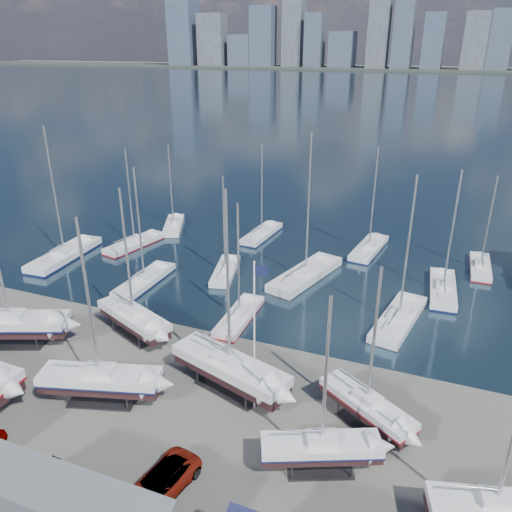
% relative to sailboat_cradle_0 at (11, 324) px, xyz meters
% --- Properties ---
extents(ground, '(1400.00, 1400.00, 0.00)m').
position_rel_sailboat_cradle_0_xyz_m(ground, '(19.25, -1.28, -2.13)').
color(ground, '#605E59').
rests_on(ground, ground).
extents(water, '(1400.00, 600.00, 0.40)m').
position_rel_sailboat_cradle_0_xyz_m(water, '(19.25, 308.72, -2.28)').
color(water, '#1B2D3F').
rests_on(water, ground).
extents(far_shore, '(1400.00, 80.00, 2.20)m').
position_rel_sailboat_cradle_0_xyz_m(far_shore, '(19.25, 568.72, -1.03)').
color(far_shore, '#2D332D').
rests_on(far_shore, ground).
extents(skyline, '(639.14, 43.80, 107.69)m').
position_rel_sailboat_cradle_0_xyz_m(skyline, '(11.42, 562.48, 36.96)').
color(skyline, '#475166').
rests_on(skyline, far_shore).
extents(sailboat_cradle_0, '(11.03, 6.68, 17.16)m').
position_rel_sailboat_cradle_0_xyz_m(sailboat_cradle_0, '(0.00, 0.00, 0.00)').
color(sailboat_cradle_0, '#2D2D33').
rests_on(sailboat_cradle_0, ground).
extents(sailboat_cradle_2, '(9.43, 5.95, 15.03)m').
position_rel_sailboat_cradle_0_xyz_m(sailboat_cradle_2, '(10.02, 5.41, -0.10)').
color(sailboat_cradle_2, '#2D2D33').
rests_on(sailboat_cradle_2, ground).
extents(sailboat_cradle_3, '(10.04, 5.25, 15.65)m').
position_rel_sailboat_cradle_0_xyz_m(sailboat_cradle_3, '(13.18, -3.88, -0.08)').
color(sailboat_cradle_3, '#2D2D33').
rests_on(sailboat_cradle_3, ground).
extents(sailboat_cradle_4, '(11.03, 6.03, 17.24)m').
position_rel_sailboat_cradle_0_xyz_m(sailboat_cradle_4, '(22.19, 1.15, 0.01)').
color(sailboat_cradle_4, '#2D2D33').
rests_on(sailboat_cradle_4, ground).
extents(sailboat_cradle_5, '(8.30, 5.26, 13.26)m').
position_rel_sailboat_cradle_0_xyz_m(sailboat_cradle_5, '(31.31, -4.45, -0.20)').
color(sailboat_cradle_5, '#2D2D33').
rests_on(sailboat_cradle_5, ground).
extents(sailboat_cradle_6, '(7.96, 6.27, 13.21)m').
position_rel_sailboat_cradle_0_xyz_m(sailboat_cradle_6, '(33.41, 0.88, -0.20)').
color(sailboat_cradle_6, '#2D2D33').
rests_on(sailboat_cradle_6, ground).
extents(sailboat_cradle_7, '(7.90, 3.99, 12.69)m').
position_rel_sailboat_cradle_0_xyz_m(sailboat_cradle_7, '(41.85, -5.32, -0.22)').
color(sailboat_cradle_7, '#2D2D33').
rests_on(sailboat_cradle_7, ground).
extents(sailboat_moored_0, '(4.11, 12.41, 18.30)m').
position_rel_sailboat_cradle_0_xyz_m(sailboat_moored_0, '(-9.71, 18.28, -1.82)').
color(sailboat_moored_0, black).
rests_on(sailboat_moored_0, water).
extents(sailboat_moored_1, '(4.81, 10.13, 14.61)m').
position_rel_sailboat_cradle_0_xyz_m(sailboat_moored_1, '(-3.46, 25.41, -1.82)').
color(sailboat_moored_1, black).
rests_on(sailboat_moored_1, water).
extents(sailboat_moored_2, '(5.98, 9.32, 13.69)m').
position_rel_sailboat_cradle_0_xyz_m(sailboat_moored_2, '(-2.14, 34.06, -1.81)').
color(sailboat_moored_2, black).
rests_on(sailboat_moored_2, water).
extents(sailboat_moored_3, '(2.89, 9.96, 14.85)m').
position_rel_sailboat_cradle_0_xyz_m(sailboat_moored_3, '(4.55, 15.55, -1.82)').
color(sailboat_moored_3, black).
rests_on(sailboat_moored_3, water).
extents(sailboat_moored_4, '(4.45, 9.02, 13.12)m').
position_rel_sailboat_cradle_0_xyz_m(sailboat_moored_4, '(12.39, 21.66, -1.81)').
color(sailboat_moored_4, black).
rests_on(sailboat_moored_4, water).
extents(sailboat_moored_5, '(3.52, 9.90, 14.52)m').
position_rel_sailboat_cradle_0_xyz_m(sailboat_moored_5, '(12.00, 35.58, -1.82)').
color(sailboat_moored_5, black).
rests_on(sailboat_moored_5, water).
extents(sailboat_moored_6, '(2.68, 8.95, 13.31)m').
position_rel_sailboat_cradle_0_xyz_m(sailboat_moored_6, '(18.44, 11.89, -1.82)').
color(sailboat_moored_6, black).
rests_on(sailboat_moored_6, water).
extents(sailboat_moored_7, '(6.62, 12.80, 18.62)m').
position_rel_sailboat_cradle_0_xyz_m(sailboat_moored_7, '(22.13, 23.97, -1.80)').
color(sailboat_moored_7, black).
rests_on(sailboat_moored_7, water).
extents(sailboat_moored_8, '(4.14, 10.43, 15.16)m').
position_rel_sailboat_cradle_0_xyz_m(sailboat_moored_8, '(27.90, 35.58, -1.82)').
color(sailboat_moored_8, black).
rests_on(sailboat_moored_8, water).
extents(sailboat_moored_9, '(4.89, 11.20, 16.35)m').
position_rel_sailboat_cradle_0_xyz_m(sailboat_moored_9, '(34.02, 17.21, -1.81)').
color(sailboat_moored_9, black).
rests_on(sailboat_moored_9, water).
extents(sailboat_moored_10, '(3.40, 10.27, 15.14)m').
position_rel_sailboat_cradle_0_xyz_m(sailboat_moored_10, '(37.96, 26.12, -1.82)').
color(sailboat_moored_10, black).
rests_on(sailboat_moored_10, water).
extents(sailboat_moored_11, '(2.51, 8.61, 12.83)m').
position_rel_sailboat_cradle_0_xyz_m(sailboat_moored_11, '(42.17, 34.51, -1.82)').
color(sailboat_moored_11, black).
rests_on(sailboat_moored_11, water).
extents(car_b, '(4.14, 2.46, 1.29)m').
position_rel_sailboat_cradle_0_xyz_m(car_b, '(15.94, -11.90, -1.49)').
color(car_b, gray).
rests_on(car_b, ground).
extents(car_c, '(3.63, 6.11, 1.59)m').
position_rel_sailboat_cradle_0_xyz_m(car_c, '(22.30, -9.92, -1.33)').
color(car_c, gray).
rests_on(car_c, ground).
extents(flagpole, '(1.12, 0.12, 12.68)m').
position_rel_sailboat_cradle_0_xyz_m(flagpole, '(24.97, -0.18, 5.21)').
color(flagpole, white).
rests_on(flagpole, ground).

